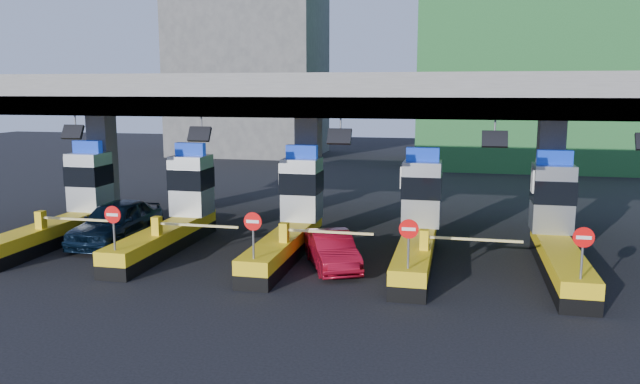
# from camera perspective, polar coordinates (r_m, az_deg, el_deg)

# --- Properties ---
(ground) EXTENTS (120.00, 120.00, 0.00)m
(ground) POSITION_cam_1_polar(r_m,az_deg,el_deg) (25.04, -2.66, -5.56)
(ground) COLOR black
(ground) RESTS_ON ground
(toll_canopy) EXTENTS (28.00, 12.09, 7.00)m
(toll_canopy) POSITION_cam_1_polar(r_m,az_deg,el_deg) (26.97, -1.13, 8.71)
(toll_canopy) COLOR slate
(toll_canopy) RESTS_ON ground
(toll_lane_far_left) EXTENTS (4.43, 8.00, 4.16)m
(toll_lane_far_left) POSITION_cam_1_polar(r_m,az_deg,el_deg) (29.19, -21.83, -1.27)
(toll_lane_far_left) COLOR black
(toll_lane_far_left) RESTS_ON ground
(toll_lane_left) EXTENTS (4.43, 8.00, 4.16)m
(toll_lane_left) POSITION_cam_1_polar(r_m,az_deg,el_deg) (26.70, -12.93, -1.77)
(toll_lane_left) COLOR black
(toll_lane_left) RESTS_ON ground
(toll_lane_center) EXTENTS (4.43, 8.00, 4.16)m
(toll_lane_center) POSITION_cam_1_polar(r_m,az_deg,el_deg) (24.98, -2.51, -2.30)
(toll_lane_center) COLOR black
(toll_lane_center) RESTS_ON ground
(toll_lane_right) EXTENTS (4.43, 8.00, 4.16)m
(toll_lane_right) POSITION_cam_1_polar(r_m,az_deg,el_deg) (24.18, 9.02, -2.80)
(toll_lane_right) COLOR black
(toll_lane_right) RESTS_ON ground
(toll_lane_far_right) EXTENTS (4.43, 8.00, 4.16)m
(toll_lane_far_right) POSITION_cam_1_polar(r_m,az_deg,el_deg) (24.41, 20.83, -3.20)
(toll_lane_far_right) COLOR black
(toll_lane_far_right) RESTS_ON ground
(bg_building_concrete) EXTENTS (14.00, 10.00, 18.00)m
(bg_building_concrete) POSITION_cam_1_polar(r_m,az_deg,el_deg) (62.79, -6.49, 11.68)
(bg_building_concrete) COLOR #4C4C49
(bg_building_concrete) RESTS_ON ground
(van) EXTENTS (2.25, 5.39, 1.82)m
(van) POSITION_cam_1_polar(r_m,az_deg,el_deg) (27.70, -18.14, -2.62)
(van) COLOR black
(van) RESTS_ON ground
(red_car) EXTENTS (2.92, 4.28, 1.34)m
(red_car) POSITION_cam_1_polar(r_m,az_deg,el_deg) (22.79, 1.08, -5.33)
(red_car) COLOR maroon
(red_car) RESTS_ON ground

